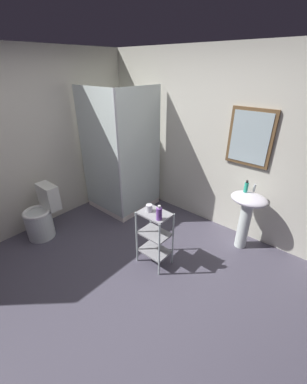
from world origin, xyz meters
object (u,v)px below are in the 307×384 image
Objects in this scene: pedestal_sink at (247,210)px; hand_soap_bottle at (246,187)px; conditioner_bottle_purple at (159,213)px; storage_cart at (155,234)px; toilet at (42,216)px; rinse_cup at (149,208)px; shower_stall at (123,183)px.

pedestal_sink is 5.11× the size of hand_soap_bottle.
storage_cart is at bearing 151.20° from conditioner_bottle_purple.
toilet is at bearing -142.96° from hand_soap_bottle.
shower_stall is at bearing 150.45° from rinse_cup.
hand_soap_bottle reaches higher than conditioner_bottle_purple.
toilet is 4.32× the size of conditioner_bottle_purple.
conditioner_bottle_purple is at bearing -114.20° from hand_soap_bottle.
toilet is 1.03× the size of storage_cart.
pedestal_sink reaches higher than toilet.
storage_cart is 0.41m from conditioner_bottle_purple.
hand_soap_bottle is (-0.08, 0.03, 0.30)m from pedestal_sink.
pedestal_sink is at bearing 9.72° from shower_stall.
conditioner_bottle_purple is at bearing -15.61° from rinse_cup.
pedestal_sink is (1.99, 0.34, 0.12)m from shower_stall.
conditioner_bottle_purple is 2.06× the size of rinse_cup.
shower_stall is at bearing 76.78° from toilet.
toilet is at bearing -158.68° from storage_cart.
rinse_cup is (-0.19, 0.05, -0.04)m from conditioner_bottle_purple.
pedestal_sink is 1.31m from rinse_cup.
storage_cart is 1.30m from hand_soap_bottle.
rinse_cup is at bearing -171.54° from storage_cart.
shower_stall is 1.44m from rinse_cup.
hand_soap_bottle is (0.62, 1.05, 0.44)m from storage_cart.
shower_stall is at bearing -168.99° from hand_soap_bottle.
storage_cart is 4.67× the size of hand_soap_bottle.
storage_cart is (1.30, -0.68, -0.03)m from shower_stall.
hand_soap_bottle is 0.90× the size of conditioner_bottle_purple.
conditioner_bottle_purple is 0.21m from rinse_cup.
pedestal_sink is at bearing -22.67° from hand_soap_bottle.
shower_stall is at bearing -170.28° from pedestal_sink.
toilet is 1.72m from storage_cart.
hand_soap_bottle is at bearing 65.80° from conditioner_bottle_purple.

